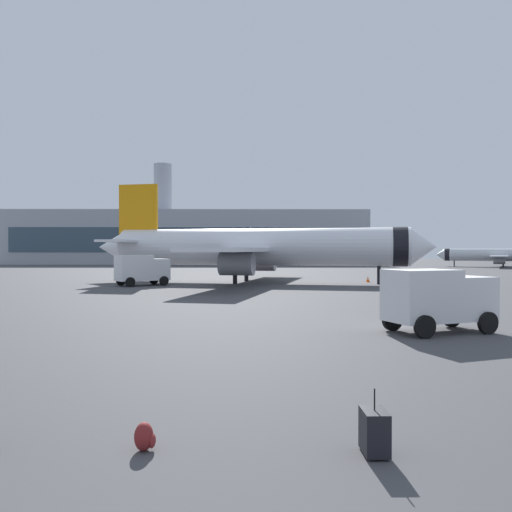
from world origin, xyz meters
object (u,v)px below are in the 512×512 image
safety_cone_near (236,278)px  traveller_backpack (145,437)px  cargo_van (438,297)px  service_truck (142,269)px  airplane_at_gate (257,247)px  rolling_suitcase (374,431)px  safety_cone_mid (368,279)px  airplane_taxiing (497,255)px

safety_cone_near → traveller_backpack: 48.34m
cargo_van → service_truck: bearing=122.1°
service_truck → airplane_at_gate: bearing=21.6°
safety_cone_near → cargo_van: bearing=-75.4°
airplane_at_gate → rolling_suitcase: size_ratio=32.24×
safety_cone_mid → traveller_backpack: size_ratio=1.28×
airplane_taxiing → traveller_backpack: size_ratio=45.33×
safety_cone_mid → traveller_backpack: 49.06m
safety_cone_near → rolling_suitcase: rolling_suitcase is taller
airplane_at_gate → cargo_van: bearing=-78.1°
airplane_taxiing → cargo_van: (-41.07, -82.82, -0.92)m
service_truck → traveller_backpack: size_ratio=10.84×
airplane_taxiing → traveller_backpack: 108.12m
safety_cone_near → rolling_suitcase: bearing=-85.7°
airplane_at_gate → safety_cone_near: 4.76m
traveller_backpack → safety_cone_near: bearing=89.8°
safety_cone_mid → airplane_taxiing: bearing=53.2°
airplane_taxiing → cargo_van: size_ratio=4.52×
airplane_taxiing → service_truck: 80.11m
service_truck → safety_cone_near: bearing=38.2°
airplane_at_gate → safety_cone_mid: size_ratio=57.61×
service_truck → cargo_van: (18.03, -28.75, -0.16)m
airplane_taxiing → cargo_van: airplane_taxiing is taller
service_truck → rolling_suitcase: service_truck is taller
cargo_van → traveller_backpack: bearing=-126.7°
safety_cone_near → service_truck: bearing=-141.8°
cargo_van → safety_cone_mid: bearing=82.2°
airplane_at_gate → traveller_backpack: size_ratio=73.88×
airplane_at_gate → traveller_backpack: airplane_at_gate is taller
cargo_van → rolling_suitcase: (-5.64, -12.95, -1.06)m
service_truck → safety_cone_near: size_ratio=7.80×
service_truck → cargo_van: 33.93m
cargo_van → safety_cone_mid: 34.57m
safety_cone_near → airplane_at_gate: bearing=-47.1°
cargo_van → safety_cone_mid: (4.71, 34.23, -1.15)m
airplane_at_gate → cargo_van: 33.92m
airplane_taxiing → service_truck: bearing=-137.5°
service_truck → traveller_backpack: 42.37m
rolling_suitcase → safety_cone_near: bearing=94.3°
safety_cone_near → traveller_backpack: (-0.19, -48.34, -0.10)m
service_truck → safety_cone_mid: 23.43m
rolling_suitcase → traveller_backpack: (-3.84, 0.22, -0.16)m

